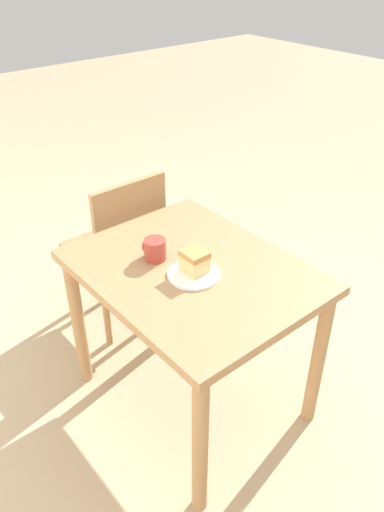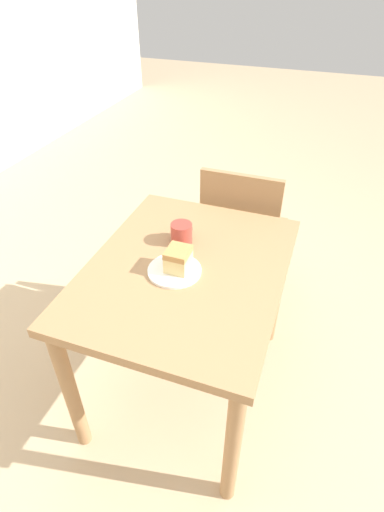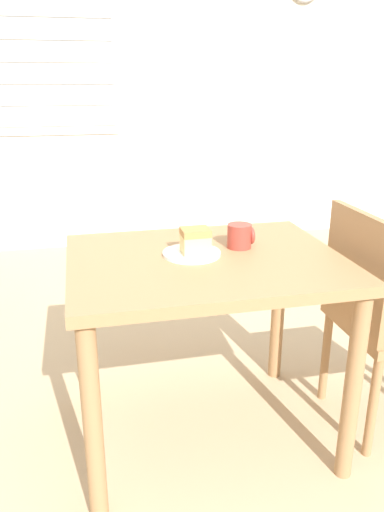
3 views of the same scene
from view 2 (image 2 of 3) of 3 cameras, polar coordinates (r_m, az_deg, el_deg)
ground_plane at (r=2.07m, az=10.22°, el=-21.58°), size 14.00×14.00×0.00m
dining_table_near at (r=1.66m, az=-0.81°, el=-4.68°), size 0.98×0.77×0.76m
chair_near_window at (r=2.26m, az=7.18°, el=3.40°), size 0.43×0.43×0.91m
plate at (r=1.55m, az=-2.52°, el=-2.06°), size 0.21×0.21×0.01m
cake_slice at (r=1.53m, az=-1.98°, el=-0.43°), size 0.10×0.09×0.09m
coffee_mug at (r=1.69m, az=-1.46°, el=3.33°), size 0.10×0.09×0.09m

